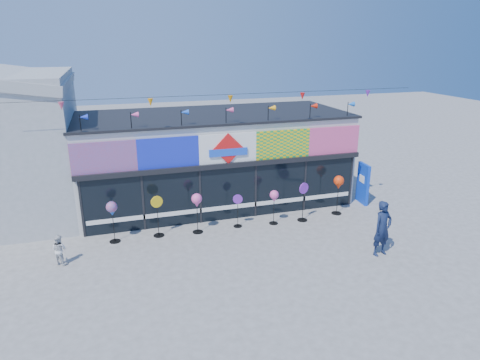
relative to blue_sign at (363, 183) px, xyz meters
name	(u,v)px	position (x,y,z in m)	size (l,w,h in m)	color
ground	(255,256)	(-6.48, -3.42, -0.95)	(80.00, 80.00, 0.00)	slate
kite_shop	(213,158)	(-6.48, 2.52, 1.10)	(16.00, 5.70, 5.31)	silver
blue_sign	(363,183)	(0.00, 0.00, 0.00)	(0.22, 0.95, 1.88)	#0D3BC8
spinner_0	(112,210)	(-11.17, -0.82, 0.35)	(0.41, 0.41, 1.62)	black
spinner_1	(158,215)	(-9.52, -0.79, -0.08)	(0.46, 0.42, 1.65)	black
spinner_2	(197,202)	(-8.00, -0.93, 0.36)	(0.41, 0.41, 1.63)	black
spinner_3	(238,210)	(-6.32, -0.86, -0.21)	(0.38, 0.35, 1.39)	black
spinner_4	(274,197)	(-4.82, -1.03, 0.22)	(0.37, 0.37, 1.46)	black
spinner_5	(303,201)	(-3.53, -1.08, -0.06)	(0.46, 0.43, 1.67)	black
spinner_6	(339,184)	(-1.78, -0.85, 0.45)	(0.44, 0.44, 1.74)	black
adult_man	(382,228)	(-2.18, -4.63, 0.05)	(0.73, 0.48, 2.00)	#131D3C
child	(59,250)	(-12.98, -2.02, -0.41)	(0.52, 0.30, 1.07)	silver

